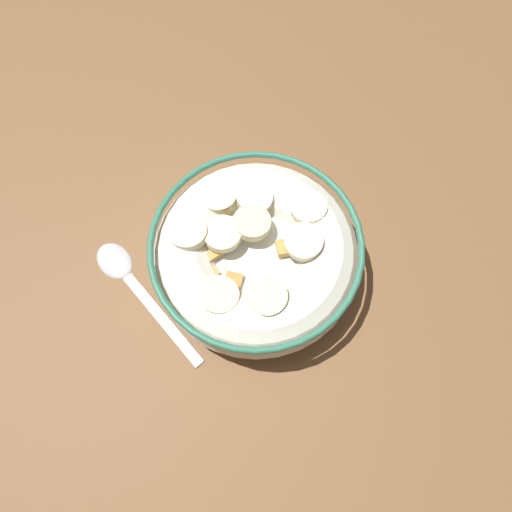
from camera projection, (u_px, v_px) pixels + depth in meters
The scene contains 3 objects.
ground_plane at pixel (256, 270), 46.84cm from camera, with size 132.50×132.50×2.00cm, color brown.
cereal_bowl at pixel (256, 254), 42.76cm from camera, with size 19.20×19.20×6.77cm.
spoon at pixel (127, 275), 45.22cm from camera, with size 15.81×6.08×0.80cm.
Camera 1 is at (8.61, -12.99, 43.19)cm, focal length 32.36 mm.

